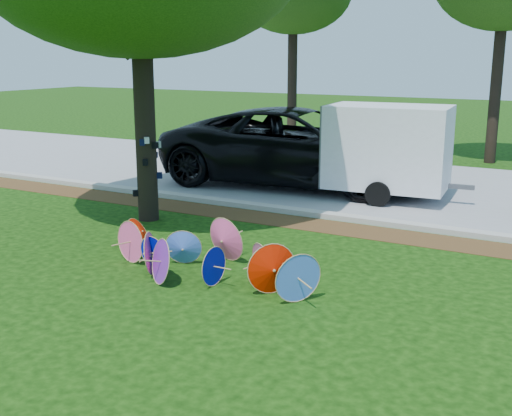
% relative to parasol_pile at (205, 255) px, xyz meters
% --- Properties ---
extents(ground, '(90.00, 90.00, 0.00)m').
position_rel_parasol_pile_xyz_m(ground, '(-0.25, -0.72, -0.36)').
color(ground, black).
rests_on(ground, ground).
extents(mulch_strip, '(90.00, 1.00, 0.01)m').
position_rel_parasol_pile_xyz_m(mulch_strip, '(-0.25, 3.78, -0.35)').
color(mulch_strip, '#472D16').
rests_on(mulch_strip, ground).
extents(curb, '(90.00, 0.30, 0.12)m').
position_rel_parasol_pile_xyz_m(curb, '(-0.25, 4.48, -0.30)').
color(curb, '#B7B5AD').
rests_on(curb, ground).
extents(street, '(90.00, 8.00, 0.01)m').
position_rel_parasol_pile_xyz_m(street, '(-0.25, 8.63, -0.35)').
color(street, gray).
rests_on(street, ground).
extents(parasol_pile, '(4.26, 1.98, 0.81)m').
position_rel_parasol_pile_xyz_m(parasol_pile, '(0.00, 0.00, 0.00)').
color(parasol_pile, '#FF5094').
rests_on(parasol_pile, ground).
extents(black_van, '(7.82, 4.22, 2.09)m').
position_rel_parasol_pile_xyz_m(black_van, '(-1.81, 7.58, 0.69)').
color(black_van, black).
rests_on(black_van, ground).
extents(cargo_trailer, '(3.02, 2.06, 2.61)m').
position_rel_parasol_pile_xyz_m(cargo_trailer, '(0.85, 6.96, 0.95)').
color(cargo_trailer, white).
rests_on(cargo_trailer, ground).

